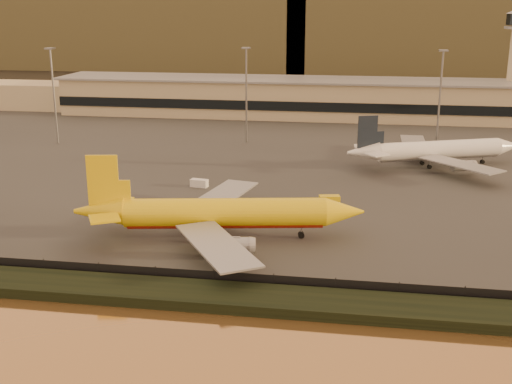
# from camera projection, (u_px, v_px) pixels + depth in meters

# --- Properties ---
(ground) EXTENTS (900.00, 900.00, 0.00)m
(ground) POSITION_uv_depth(u_px,v_px,m) (220.00, 251.00, 97.80)
(ground) COLOR black
(ground) RESTS_ON ground
(embankment) EXTENTS (320.00, 7.00, 1.40)m
(embankment) POSITION_uv_depth(u_px,v_px,m) (192.00, 295.00, 81.49)
(embankment) COLOR black
(embankment) RESTS_ON ground
(tarmac) EXTENTS (320.00, 220.00, 0.20)m
(tarmac) POSITION_uv_depth(u_px,v_px,m) (289.00, 133.00, 187.82)
(tarmac) COLOR #2D2D2D
(tarmac) RESTS_ON ground
(perimeter_fence) EXTENTS (300.00, 0.05, 2.20)m
(perimeter_fence) POSITION_uv_depth(u_px,v_px,m) (199.00, 278.00, 85.11)
(perimeter_fence) COLOR black
(perimeter_fence) RESTS_ON tarmac
(terminal_building) EXTENTS (202.00, 25.00, 12.60)m
(terminal_building) POSITION_uv_depth(u_px,v_px,m) (257.00, 97.00, 217.29)
(terminal_building) COLOR #C7B38A
(terminal_building) RESTS_ON tarmac
(apron_light_masts) EXTENTS (152.20, 12.20, 25.40)m
(apron_light_masts) POSITION_uv_depth(u_px,v_px,m) (340.00, 89.00, 162.21)
(apron_light_masts) COLOR slate
(apron_light_masts) RESTS_ON tarmac
(distant_hills) EXTENTS (470.00, 160.00, 70.00)m
(distant_hills) POSITION_uv_depth(u_px,v_px,m) (300.00, 13.00, 414.49)
(distant_hills) COLOR brown
(distant_hills) RESTS_ON ground
(dhl_cargo_jet) EXTENTS (45.98, 44.46, 13.77)m
(dhl_cargo_jet) POSITION_uv_depth(u_px,v_px,m) (220.00, 214.00, 101.59)
(dhl_cargo_jet) COLOR yellow
(dhl_cargo_jet) RESTS_ON tarmac
(white_narrowbody_jet) EXTENTS (41.66, 39.37, 12.44)m
(white_narrowbody_jet) POSITION_uv_depth(u_px,v_px,m) (436.00, 151.00, 147.87)
(white_narrowbody_jet) COLOR white
(white_narrowbody_jet) RESTS_ON tarmac
(gse_vehicle_yellow) EXTENTS (4.09, 2.48, 1.72)m
(gse_vehicle_yellow) POSITION_uv_depth(u_px,v_px,m) (329.00, 200.00, 120.06)
(gse_vehicle_yellow) COLOR yellow
(gse_vehicle_yellow) RESTS_ON tarmac
(gse_vehicle_white) EXTENTS (3.75, 2.20, 1.59)m
(gse_vehicle_white) POSITION_uv_depth(u_px,v_px,m) (199.00, 183.00, 131.76)
(gse_vehicle_white) COLOR white
(gse_vehicle_white) RESTS_ON tarmac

